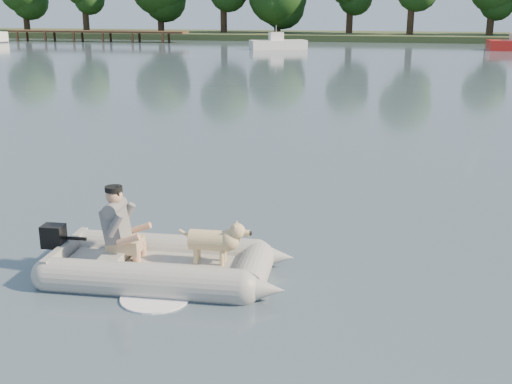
% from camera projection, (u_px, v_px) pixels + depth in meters
% --- Properties ---
extents(water, '(160.00, 160.00, 0.00)m').
position_uv_depth(water, '(204.00, 292.00, 8.31)').
color(water, slate).
rests_on(water, ground).
extents(shore_bank, '(160.00, 12.00, 0.70)m').
position_uv_depth(shore_bank, '(372.00, 37.00, 66.43)').
color(shore_bank, '#47512D').
rests_on(shore_bank, water).
extents(dock, '(18.00, 2.00, 1.04)m').
position_uv_depth(dock, '(97.00, 36.00, 62.10)').
color(dock, '#4C331E').
rests_on(dock, water).
extents(dinghy, '(4.44, 2.95, 1.33)m').
position_uv_depth(dinghy, '(164.00, 238.00, 8.62)').
color(dinghy, gray).
rests_on(dinghy, water).
extents(man, '(0.72, 0.63, 1.03)m').
position_uv_depth(man, '(117.00, 221.00, 8.72)').
color(man, slate).
rests_on(man, dinghy).
extents(dog, '(0.90, 0.36, 0.59)m').
position_uv_depth(dog, '(210.00, 244.00, 8.59)').
color(dog, tan).
rests_on(dog, dinghy).
extents(outboard_motor, '(0.41, 0.30, 0.75)m').
position_uv_depth(outboard_motor, '(55.00, 249.00, 8.93)').
color(outboard_motor, black).
rests_on(outboard_motor, dinghy).
extents(motorboat, '(5.00, 3.54, 1.98)m').
position_uv_depth(motorboat, '(278.00, 38.00, 51.80)').
color(motorboat, white).
rests_on(motorboat, water).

